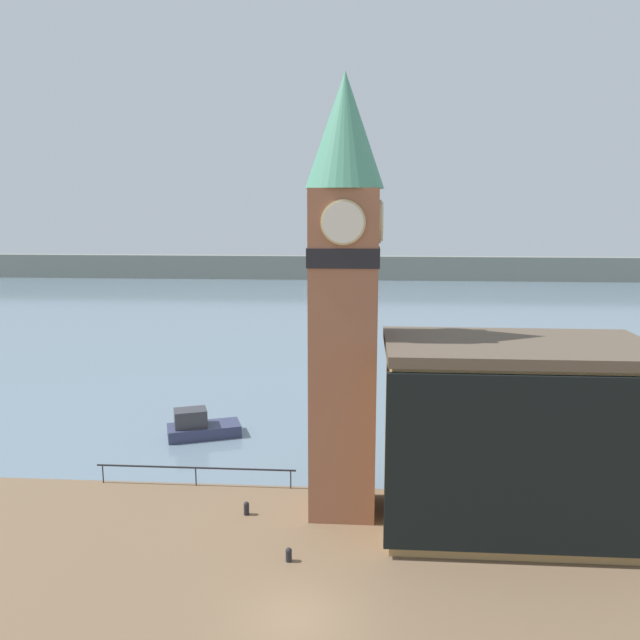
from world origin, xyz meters
TOP-DOWN VIEW (x-y plane):
  - ground_plane at (0.00, 0.00)m, footprint 160.00×160.00m
  - water at (0.00, 71.25)m, footprint 160.00×120.00m
  - far_shoreline at (0.00, 111.25)m, footprint 180.00×3.00m
  - pier_railing at (-6.77, 11.00)m, footprint 11.25×0.08m
  - clock_tower at (1.48, 8.83)m, footprint 3.73×3.73m
  - pier_building at (9.64, 7.60)m, footprint 12.42×6.93m
  - boat_near at (-8.47, 18.42)m, footprint 5.23×3.60m
  - mooring_bollard_near at (-3.34, 7.89)m, footprint 0.29×0.29m
  - mooring_bollard_far at (-0.71, 3.84)m, footprint 0.29×0.29m

SIDE VIEW (x-z plane):
  - water at x=0.00m, z-range 0.00..0.00m
  - ground_plane at x=0.00m, z-range 0.00..0.00m
  - mooring_bollard_far at x=-0.71m, z-range 0.02..0.66m
  - mooring_bollard_near at x=-3.34m, z-range 0.03..0.72m
  - boat_near at x=-8.47m, z-range -0.28..1.69m
  - pier_railing at x=-6.77m, z-range 0.41..1.50m
  - far_shoreline at x=0.00m, z-range 0.00..5.00m
  - pier_building at x=9.64m, z-range 0.02..9.20m
  - clock_tower at x=1.48m, z-range 0.69..22.16m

